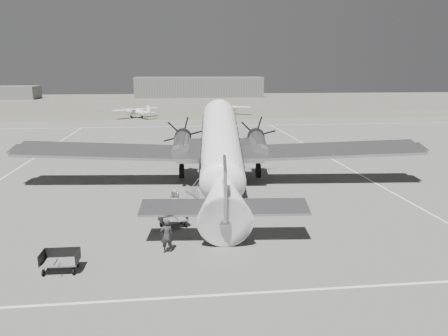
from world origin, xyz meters
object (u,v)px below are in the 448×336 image
at_px(hangar_main, 199,87).
at_px(passenger, 176,203).
at_px(dc3_airliner, 221,151).
at_px(light_plane_left, 137,113).
at_px(baggage_cart_near, 173,219).
at_px(ramp_agent, 175,204).
at_px(baggage_cart_far, 60,262).
at_px(light_plane_right, 229,110).
at_px(shed_secondary, 7,93).
at_px(ground_crew, 167,236).

relative_size(hangar_main, passenger, 29.06).
relative_size(dc3_airliner, passenger, 22.18).
distance_m(light_plane_left, baggage_cart_near, 59.87).
bearing_deg(ramp_agent, baggage_cart_far, 141.30).
xyz_separation_m(baggage_cart_near, ramp_agent, (0.14, 1.47, 0.46)).
xyz_separation_m(light_plane_right, baggage_cart_far, (-16.36, -69.53, -0.49)).
xyz_separation_m(dc3_airliner, light_plane_right, (7.87, 57.20, -2.09)).
xyz_separation_m(light_plane_right, baggage_cart_near, (-11.40, -64.42, -0.51)).
xyz_separation_m(light_plane_right, passenger, (-11.18, -62.08, -0.24)).
bearing_deg(ramp_agent, shed_secondary, 22.32).
bearing_deg(dc3_airliner, light_plane_right, 87.28).
height_order(hangar_main, light_plane_right, hangar_main).
bearing_deg(baggage_cart_near, light_plane_left, 76.80).
xyz_separation_m(shed_secondary, ground_crew, (50.73, -124.51, -1.14)).
height_order(baggage_cart_near, passenger, passenger).
relative_size(baggage_cart_near, baggage_cart_far, 0.95).
height_order(dc3_airliner, ground_crew, dc3_airliner).
height_order(ground_crew, ramp_agent, ramp_agent).
bearing_deg(shed_secondary, light_plane_right, -42.19).
bearing_deg(light_plane_right, baggage_cart_near, -68.87).
height_order(hangar_main, ramp_agent, hangar_main).
relative_size(light_plane_left, ramp_agent, 5.23).
bearing_deg(ground_crew, shed_secondary, -85.63).
relative_size(hangar_main, light_plane_left, 4.39).
bearing_deg(dc3_airliner, shed_secondary, 120.73).
distance_m(hangar_main, light_plane_right, 61.68).
height_order(ramp_agent, passenger, ramp_agent).
bearing_deg(passenger, ramp_agent, -172.56).
bearing_deg(light_plane_left, dc3_airliner, -117.09).
height_order(baggage_cart_far, ground_crew, ground_crew).
distance_m(shed_secondary, dc3_airliner, 126.20).
distance_m(light_plane_right, baggage_cart_far, 71.43).
xyz_separation_m(light_plane_left, baggage_cart_far, (1.52, -64.62, -0.52)).
relative_size(light_plane_right, baggage_cart_near, 5.78).
relative_size(light_plane_right, baggage_cart_far, 5.51).
bearing_deg(hangar_main, ramp_agent, -94.05).
distance_m(light_plane_left, ground_crew, 63.32).
height_order(baggage_cart_near, baggage_cart_far, baggage_cart_far).
relative_size(dc3_airliner, ground_crew, 18.71).
distance_m(hangar_main, passenger, 124.00).
xyz_separation_m(shed_secondary, light_plane_left, (44.55, -61.49, -1.01)).
distance_m(light_plane_right, ramp_agent, 63.95).
height_order(dc3_airliner, passenger, dc3_airliner).
relative_size(shed_secondary, light_plane_left, 1.88).
xyz_separation_m(hangar_main, ground_crew, (-9.27, -129.51, -2.44)).
distance_m(baggage_cart_far, ramp_agent, 8.34).
distance_m(dc3_airliner, passenger, 6.34).
bearing_deg(light_plane_left, shed_secondary, 87.99).
relative_size(shed_secondary, light_plane_right, 1.93).
bearing_deg(hangar_main, light_plane_right, -87.74).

